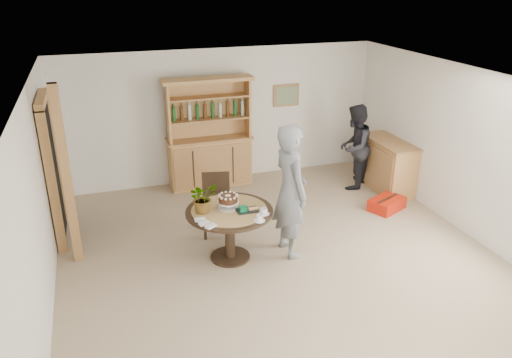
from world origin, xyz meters
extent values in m
plane|color=tan|center=(0.00, 0.00, 0.00)|extent=(7.00, 7.00, 0.00)
cube|color=white|center=(0.00, 3.50, 1.25)|extent=(6.00, 0.04, 2.50)
cube|color=white|center=(-3.00, 0.00, 1.25)|extent=(0.04, 7.00, 2.50)
cube|color=white|center=(3.00, 0.00, 1.25)|extent=(0.04, 7.00, 2.50)
cube|color=white|center=(0.00, 0.00, 2.50)|extent=(6.00, 7.00, 0.04)
cube|color=#AE8349|center=(1.30, 3.47, 1.55)|extent=(0.52, 0.03, 0.42)
cube|color=#59724C|center=(1.30, 3.45, 1.55)|extent=(0.44, 0.02, 0.34)
cube|color=black|center=(-2.94, 2.00, 1.05)|extent=(0.10, 0.90, 2.10)
cube|color=tan|center=(-2.92, 1.50, 1.05)|extent=(0.12, 0.10, 2.10)
cube|color=tan|center=(-2.92, 2.50, 1.05)|extent=(0.12, 0.10, 2.10)
cube|color=tan|center=(-2.92, 2.00, 2.13)|extent=(0.12, 1.10, 0.10)
cube|color=#AE8349|center=(-2.70, 1.20, 1.25)|extent=(0.12, 0.12, 2.50)
cube|color=tan|center=(-0.30, 3.24, 0.45)|extent=(1.50, 0.50, 0.90)
cube|color=#AE8349|center=(-0.30, 3.24, 0.92)|extent=(1.56, 0.54, 0.04)
cube|color=tan|center=(-0.30, 3.34, 1.47)|extent=(1.50, 0.04, 1.06)
cube|color=tan|center=(-1.03, 3.19, 1.47)|extent=(0.04, 0.34, 1.06)
cube|color=tan|center=(0.43, 3.19, 1.47)|extent=(0.04, 0.34, 1.06)
cube|color=#AE8349|center=(-0.30, 3.19, 1.30)|extent=(1.44, 0.32, 0.03)
cube|color=#AE8349|center=(-0.30, 3.19, 1.70)|extent=(1.44, 0.32, 0.03)
cube|color=tan|center=(-0.30, 3.19, 2.01)|extent=(1.62, 0.40, 0.06)
cylinder|color=#194C1E|center=(-0.86, 3.19, 1.46)|extent=(0.07, 0.07, 0.28)
cylinder|color=#4C2D14|center=(-0.70, 3.19, 1.46)|extent=(0.07, 0.07, 0.28)
cylinder|color=#B2BFB2|center=(-0.54, 3.19, 1.46)|extent=(0.07, 0.07, 0.28)
cylinder|color=#194C1E|center=(-0.38, 3.19, 1.46)|extent=(0.07, 0.07, 0.28)
cylinder|color=#4C2D14|center=(-0.22, 3.19, 1.46)|extent=(0.07, 0.07, 0.28)
cylinder|color=#B2BFB2|center=(-0.06, 3.19, 1.46)|extent=(0.07, 0.07, 0.28)
cylinder|color=#194C1E|center=(0.10, 3.19, 1.46)|extent=(0.07, 0.07, 0.28)
cylinder|color=#4C2D14|center=(0.26, 3.19, 1.46)|extent=(0.07, 0.07, 0.28)
cube|color=tan|center=(2.74, 2.00, 0.45)|extent=(0.50, 1.20, 0.90)
cube|color=#AE8349|center=(2.74, 2.00, 0.92)|extent=(0.54, 1.26, 0.04)
cylinder|color=black|center=(-0.66, 0.57, 0.73)|extent=(1.20, 1.20, 0.04)
cylinder|color=black|center=(-0.66, 0.57, 0.36)|extent=(0.14, 0.14, 0.70)
cylinder|color=black|center=(-0.66, 0.57, 0.01)|extent=(0.56, 0.56, 0.03)
cylinder|color=tan|center=(-0.66, 0.57, 0.76)|extent=(1.04, 1.04, 0.01)
cube|color=black|center=(-0.66, 1.32, 0.45)|extent=(0.51, 0.51, 0.04)
cube|color=black|center=(-0.62, 1.51, 0.70)|extent=(0.42, 0.13, 0.46)
cube|color=black|center=(-0.62, 1.51, 0.92)|extent=(0.42, 0.14, 0.05)
cube|color=black|center=(-0.88, 1.19, 0.22)|extent=(0.03, 0.04, 0.44)
cube|color=black|center=(-0.53, 1.10, 0.22)|extent=(0.03, 0.04, 0.44)
cube|color=black|center=(-0.79, 1.54, 0.22)|extent=(0.03, 0.04, 0.44)
cube|color=black|center=(-0.44, 1.45, 0.22)|extent=(0.04, 0.04, 0.44)
cylinder|color=white|center=(-0.66, 0.62, 0.77)|extent=(0.28, 0.28, 0.01)
cylinder|color=white|center=(-0.66, 0.62, 0.81)|extent=(0.05, 0.05, 0.08)
cylinder|color=white|center=(-0.66, 0.62, 0.85)|extent=(0.30, 0.30, 0.01)
cylinder|color=#3F1F12|center=(-0.66, 0.62, 0.90)|extent=(0.26, 0.26, 0.09)
cylinder|color=white|center=(-0.66, 0.62, 0.95)|extent=(0.08, 0.08, 0.01)
sphere|color=white|center=(-0.54, 0.62, 0.95)|extent=(0.04, 0.04, 0.04)
sphere|color=white|center=(-0.56, 0.68, 0.95)|extent=(0.04, 0.04, 0.04)
sphere|color=white|center=(-0.60, 0.72, 0.95)|extent=(0.04, 0.04, 0.04)
sphere|color=white|center=(-0.66, 0.74, 0.95)|extent=(0.04, 0.04, 0.04)
sphere|color=white|center=(-0.72, 0.72, 0.95)|extent=(0.04, 0.04, 0.04)
sphere|color=white|center=(-0.76, 0.68, 0.95)|extent=(0.04, 0.04, 0.04)
sphere|color=white|center=(-0.78, 0.62, 0.95)|extent=(0.04, 0.04, 0.04)
sphere|color=white|center=(-0.76, 0.56, 0.95)|extent=(0.04, 0.04, 0.04)
sphere|color=white|center=(-0.72, 0.52, 0.95)|extent=(0.04, 0.04, 0.04)
sphere|color=white|center=(-0.66, 0.50, 0.95)|extent=(0.04, 0.04, 0.04)
sphere|color=white|center=(-0.60, 0.52, 0.95)|extent=(0.04, 0.04, 0.04)
sphere|color=white|center=(-0.56, 0.56, 0.95)|extent=(0.04, 0.04, 0.04)
imported|color=#3F7233|center=(-1.01, 0.62, 0.97)|extent=(0.47, 0.44, 0.42)
cube|color=black|center=(-0.44, 0.45, 0.77)|extent=(0.30, 0.20, 0.01)
cube|color=#0B6939|center=(-0.50, 0.45, 0.80)|extent=(0.10, 0.10, 0.06)
cube|color=#0B6939|center=(-0.50, 0.45, 0.83)|extent=(0.11, 0.02, 0.01)
cylinder|color=white|center=(-0.26, 0.29, 0.76)|extent=(0.15, 0.15, 0.01)
imported|color=white|center=(-0.26, 0.29, 0.81)|extent=(0.10, 0.10, 0.08)
cylinder|color=white|center=(-0.38, 0.12, 0.76)|extent=(0.15, 0.15, 0.01)
imported|color=white|center=(-0.38, 0.12, 0.81)|extent=(0.08, 0.08, 0.07)
cube|color=white|center=(-1.11, 0.37, 0.78)|extent=(0.14, 0.08, 0.03)
cube|color=white|center=(-1.08, 0.25, 0.78)|extent=(0.16, 0.11, 0.03)
cube|color=white|center=(-1.02, 0.15, 0.78)|extent=(0.16, 0.14, 0.03)
imported|color=slate|center=(0.19, 0.47, 0.96)|extent=(0.51, 0.73, 1.92)
imported|color=black|center=(2.20, 2.30, 0.79)|extent=(0.96, 0.96, 1.57)
cube|color=red|center=(2.29, 1.23, 0.10)|extent=(0.71, 0.62, 0.20)
cube|color=black|center=(2.29, 1.23, 0.20)|extent=(0.52, 0.27, 0.01)
camera|label=1|loc=(-2.24, -5.34, 3.76)|focal=35.00mm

